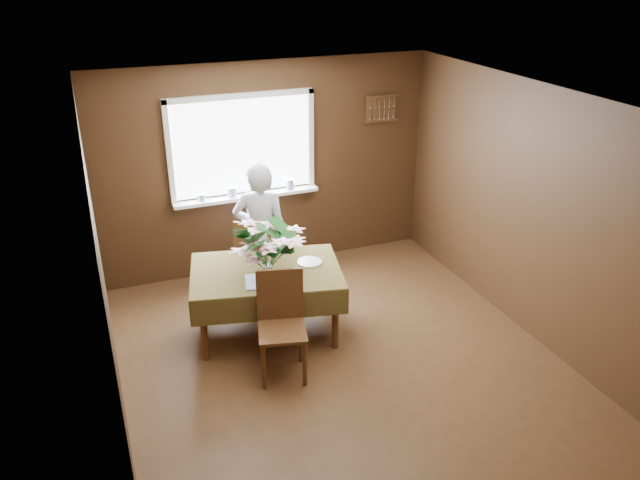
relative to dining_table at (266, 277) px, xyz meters
name	(u,v)px	position (x,y,z in m)	size (l,w,h in m)	color
floor	(341,361)	(0.49, -0.76, -0.63)	(4.50, 4.50, 0.00)	#452B17
ceiling	(345,101)	(0.49, -0.76, 1.87)	(4.50, 4.50, 0.00)	white
wall_back	(268,168)	(0.49, 1.49, 0.62)	(4.00, 4.00, 0.00)	brown
wall_front	(498,400)	(0.49, -3.01, 0.62)	(4.00, 4.00, 0.00)	brown
wall_left	(104,284)	(-1.51, -0.76, 0.62)	(4.50, 4.50, 0.00)	brown
wall_right	(530,212)	(2.49, -0.76, 0.62)	(4.50, 4.50, 0.00)	brown
window_assembly	(244,163)	(0.20, 1.44, 0.73)	(1.72, 0.20, 1.22)	white
spoon_rack	(382,108)	(1.94, 1.46, 1.22)	(0.44, 0.05, 0.33)	#52331A
dining_table	(266,277)	(0.00, 0.00, 0.00)	(1.66, 1.30, 0.72)	#52331A
chair_far	(256,255)	(0.10, 0.74, -0.11)	(0.56, 0.56, 0.96)	#52331A
chair_near	(281,320)	(-0.06, -0.66, -0.09)	(0.52, 0.52, 1.00)	#52331A
seated_woman	(261,234)	(0.14, 0.66, 0.17)	(0.59, 0.39, 1.61)	white
flower_bouquet	(266,247)	(-0.04, -0.18, 0.42)	(0.60, 0.60, 0.51)	white
side_plate	(310,262)	(0.46, -0.01, 0.09)	(0.25, 0.25, 0.01)	white
table_knife	(286,279)	(0.12, -0.28, 0.09)	(0.02, 0.24, 0.00)	silver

